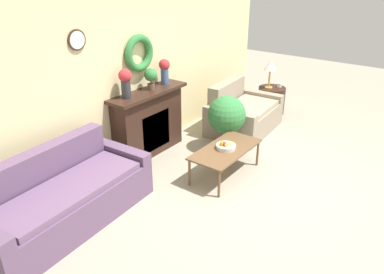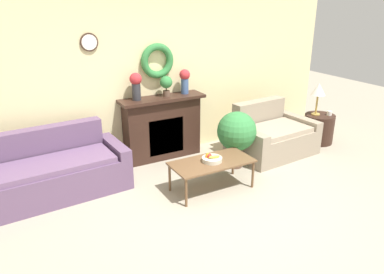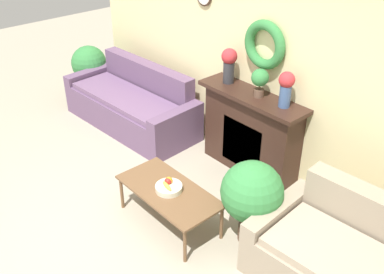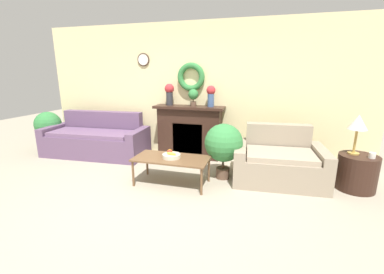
{
  "view_description": "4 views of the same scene",
  "coord_description": "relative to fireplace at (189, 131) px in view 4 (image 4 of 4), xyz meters",
  "views": [
    {
      "loc": [
        -4.11,
        -1.7,
        2.88
      ],
      "look_at": [
        -0.28,
        1.15,
        0.63
      ],
      "focal_mm": 35.0,
      "sensor_mm": 36.0,
      "label": 1
    },
    {
      "loc": [
        -2.54,
        -3.27,
        2.62
      ],
      "look_at": [
        -0.07,
        1.16,
        0.69
      ],
      "focal_mm": 35.0,
      "sensor_mm": 36.0,
      "label": 2
    },
    {
      "loc": [
        3.0,
        -1.5,
        3.32
      ],
      "look_at": [
        -0.17,
        1.27,
        0.79
      ],
      "focal_mm": 42.0,
      "sensor_mm": 36.0,
      "label": 3
    },
    {
      "loc": [
        1.4,
        -2.78,
        1.73
      ],
      "look_at": [
        0.2,
        1.37,
        0.63
      ],
      "focal_mm": 24.0,
      "sensor_mm": 36.0,
      "label": 4
    }
  ],
  "objects": [
    {
      "name": "fruit_bowl",
      "position": [
        0.12,
        -1.38,
        -0.06
      ],
      "size": [
        0.28,
        0.28,
        0.12
      ],
      "color": "beige",
      "rests_on": "coffee_table"
    },
    {
      "name": "vase_on_mantel_right",
      "position": [
        0.44,
        0.01,
        0.77
      ],
      "size": [
        0.18,
        0.18,
        0.41
      ],
      "color": "#3D5684",
      "rests_on": "fireplace"
    },
    {
      "name": "potted_plant_on_mantel",
      "position": [
        0.09,
        -0.01,
        0.74
      ],
      "size": [
        0.2,
        0.2,
        0.34
      ],
      "color": "brown",
      "rests_on": "fireplace"
    },
    {
      "name": "side_table_by_loveseat",
      "position": [
        2.86,
        -0.8,
        -0.27
      ],
      "size": [
        0.55,
        0.55,
        0.54
      ],
      "color": "#331E16",
      "rests_on": "ground_plane"
    },
    {
      "name": "loveseat_right",
      "position": [
        1.74,
        -0.75,
        -0.23
      ],
      "size": [
        1.47,
        1.08,
        0.87
      ],
      "rotation": [
        0.0,
        0.0,
        0.07
      ],
      "color": "gray",
      "rests_on": "ground_plane"
    },
    {
      "name": "potted_plant_floor_by_loveseat",
      "position": [
        0.86,
        -0.93,
        0.06
      ],
      "size": [
        0.62,
        0.62,
        0.92
      ],
      "color": "brown",
      "rests_on": "ground_plane"
    },
    {
      "name": "mug",
      "position": [
        2.98,
        -0.89,
        0.04
      ],
      "size": [
        0.09,
        0.09,
        0.08
      ],
      "color": "silver",
      "rests_on": "side_table_by_loveseat"
    },
    {
      "name": "vase_on_mantel_left",
      "position": [
        -0.43,
        0.01,
        0.78
      ],
      "size": [
        0.19,
        0.19,
        0.43
      ],
      "color": "#2D2D33",
      "rests_on": "fireplace"
    },
    {
      "name": "couch_left",
      "position": [
        -1.95,
        -0.42,
        -0.22
      ],
      "size": [
        2.2,
        1.02,
        0.89
      ],
      "rotation": [
        0.0,
        0.0,
        0.06
      ],
      "color": "#604766",
      "rests_on": "ground_plane"
    },
    {
      "name": "ground_plane",
      "position": [
        0.09,
        -2.16,
        -0.54
      ],
      "size": [
        16.0,
        16.0,
        0.0
      ],
      "primitive_type": "plane",
      "color": "#9E937F"
    },
    {
      "name": "potted_plant_floor_by_couch",
      "position": [
        -3.24,
        -0.37,
        0.01
      ],
      "size": [
        0.57,
        0.57,
        0.86
      ],
      "color": "brown",
      "rests_on": "ground_plane"
    },
    {
      "name": "wall_back",
      "position": [
        0.08,
        0.2,
        0.82
      ],
      "size": [
        6.8,
        0.18,
        2.7
      ],
      "color": "beige",
      "rests_on": "ground_plane"
    },
    {
      "name": "table_lamp",
      "position": [
        2.79,
        -0.74,
        0.46
      ],
      "size": [
        0.27,
        0.27,
        0.59
      ],
      "color": "#B28E42",
      "rests_on": "side_table_by_loveseat"
    },
    {
      "name": "fireplace",
      "position": [
        0.0,
        0.0,
        0.0
      ],
      "size": [
        1.43,
        0.41,
        1.07
      ],
      "color": "#331E16",
      "rests_on": "ground_plane"
    },
    {
      "name": "coffee_table",
      "position": [
        0.12,
        -1.39,
        -0.14
      ],
      "size": [
        1.17,
        0.57,
        0.44
      ],
      "color": "brown",
      "rests_on": "ground_plane"
    }
  ]
}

